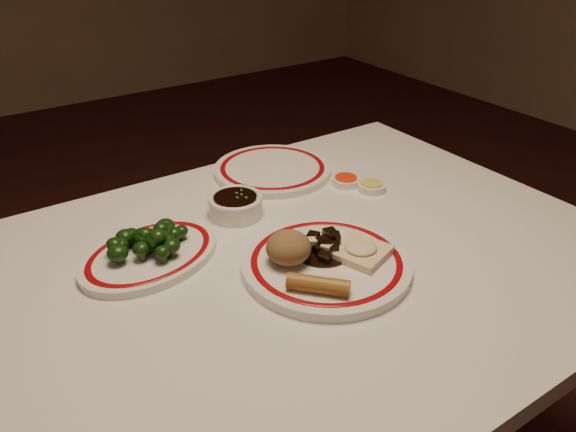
{
  "coord_description": "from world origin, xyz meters",
  "views": [
    {
      "loc": [
        -0.49,
        -0.7,
        1.32
      ],
      "look_at": [
        0.02,
        0.06,
        0.8
      ],
      "focal_mm": 35.0,
      "sensor_mm": 36.0,
      "label": 1
    }
  ],
  "objects_px": {
    "dining_table": "(296,297)",
    "spring_roll": "(318,285)",
    "broccoli_plate": "(150,255)",
    "broccoli_pile": "(150,238)",
    "stirfry_heap": "(324,246)",
    "fried_wonton": "(361,250)",
    "main_plate": "(326,264)",
    "soy_bowl": "(236,206)",
    "rice_mound": "(289,248)"
  },
  "relations": [
    {
      "from": "main_plate",
      "to": "stirfry_heap",
      "type": "bearing_deg",
      "value": 61.87
    },
    {
      "from": "rice_mound",
      "to": "fried_wonton",
      "type": "height_order",
      "value": "rice_mound"
    },
    {
      "from": "rice_mound",
      "to": "main_plate",
      "type": "bearing_deg",
      "value": -30.43
    },
    {
      "from": "stirfry_heap",
      "to": "broccoli_pile",
      "type": "relative_size",
      "value": 0.65
    },
    {
      "from": "broccoli_pile",
      "to": "soy_bowl",
      "type": "height_order",
      "value": "broccoli_pile"
    },
    {
      "from": "fried_wonton",
      "to": "dining_table",
      "type": "bearing_deg",
      "value": 134.84
    },
    {
      "from": "spring_roll",
      "to": "fried_wonton",
      "type": "distance_m",
      "value": 0.13
    },
    {
      "from": "dining_table",
      "to": "stirfry_heap",
      "type": "bearing_deg",
      "value": -45.97
    },
    {
      "from": "dining_table",
      "to": "main_plate",
      "type": "relative_size",
      "value": 3.55
    },
    {
      "from": "main_plate",
      "to": "broccoli_pile",
      "type": "height_order",
      "value": "broccoli_pile"
    },
    {
      "from": "fried_wonton",
      "to": "broccoli_plate",
      "type": "height_order",
      "value": "fried_wonton"
    },
    {
      "from": "main_plate",
      "to": "broccoli_pile",
      "type": "relative_size",
      "value": 2.16
    },
    {
      "from": "main_plate",
      "to": "dining_table",
      "type": "bearing_deg",
      "value": 110.44
    },
    {
      "from": "fried_wonton",
      "to": "soy_bowl",
      "type": "bearing_deg",
      "value": 108.74
    },
    {
      "from": "dining_table",
      "to": "broccoli_plate",
      "type": "height_order",
      "value": "broccoli_plate"
    },
    {
      "from": "main_plate",
      "to": "soy_bowl",
      "type": "relative_size",
      "value": 3.05
    },
    {
      "from": "broccoli_plate",
      "to": "broccoli_pile",
      "type": "relative_size",
      "value": 2.01
    },
    {
      "from": "main_plate",
      "to": "broccoli_plate",
      "type": "bearing_deg",
      "value": 140.6
    },
    {
      "from": "dining_table",
      "to": "soy_bowl",
      "type": "distance_m",
      "value": 0.23
    },
    {
      "from": "stirfry_heap",
      "to": "dining_table",
      "type": "bearing_deg",
      "value": 134.03
    },
    {
      "from": "rice_mound",
      "to": "broccoli_plate",
      "type": "bearing_deg",
      "value": 138.26
    },
    {
      "from": "main_plate",
      "to": "stirfry_heap",
      "type": "xyz_separation_m",
      "value": [
        0.01,
        0.02,
        0.02
      ]
    },
    {
      "from": "fried_wonton",
      "to": "broccoli_plate",
      "type": "bearing_deg",
      "value": 143.71
    },
    {
      "from": "rice_mound",
      "to": "soy_bowl",
      "type": "xyz_separation_m",
      "value": [
        0.02,
        0.22,
        -0.03
      ]
    },
    {
      "from": "rice_mound",
      "to": "fried_wonton",
      "type": "xyz_separation_m",
      "value": [
        0.12,
        -0.06,
        -0.02
      ]
    },
    {
      "from": "dining_table",
      "to": "fried_wonton",
      "type": "bearing_deg",
      "value": -45.16
    },
    {
      "from": "stirfry_heap",
      "to": "broccoli_plate",
      "type": "xyz_separation_m",
      "value": [
        -0.26,
        0.18,
        -0.02
      ]
    },
    {
      "from": "main_plate",
      "to": "broccoli_pile",
      "type": "bearing_deg",
      "value": 139.12
    },
    {
      "from": "fried_wonton",
      "to": "broccoli_plate",
      "type": "distance_m",
      "value": 0.38
    },
    {
      "from": "main_plate",
      "to": "soy_bowl",
      "type": "height_order",
      "value": "soy_bowl"
    },
    {
      "from": "rice_mound",
      "to": "fried_wonton",
      "type": "relative_size",
      "value": 0.7
    },
    {
      "from": "spring_roll",
      "to": "broccoli_plate",
      "type": "bearing_deg",
      "value": 81.24
    },
    {
      "from": "rice_mound",
      "to": "stirfry_heap",
      "type": "height_order",
      "value": "rice_mound"
    },
    {
      "from": "stirfry_heap",
      "to": "broccoli_pile",
      "type": "bearing_deg",
      "value": 143.94
    },
    {
      "from": "soy_bowl",
      "to": "broccoli_pile",
      "type": "bearing_deg",
      "value": -165.73
    },
    {
      "from": "rice_mound",
      "to": "broccoli_pile",
      "type": "bearing_deg",
      "value": 136.38
    },
    {
      "from": "dining_table",
      "to": "broccoli_pile",
      "type": "distance_m",
      "value": 0.29
    },
    {
      "from": "broccoli_plate",
      "to": "soy_bowl",
      "type": "relative_size",
      "value": 2.83
    },
    {
      "from": "broccoli_plate",
      "to": "broccoli_pile",
      "type": "xyz_separation_m",
      "value": [
        0.01,
        0.01,
        0.03
      ]
    },
    {
      "from": "fried_wonton",
      "to": "broccoli_pile",
      "type": "relative_size",
      "value": 0.73
    },
    {
      "from": "dining_table",
      "to": "main_plate",
      "type": "bearing_deg",
      "value": -69.56
    },
    {
      "from": "dining_table",
      "to": "main_plate",
      "type": "xyz_separation_m",
      "value": [
        0.02,
        -0.06,
        0.1
      ]
    },
    {
      "from": "main_plate",
      "to": "spring_roll",
      "type": "height_order",
      "value": "spring_roll"
    },
    {
      "from": "spring_roll",
      "to": "soy_bowl",
      "type": "bearing_deg",
      "value": 41.95
    },
    {
      "from": "main_plate",
      "to": "broccoli_pile",
      "type": "xyz_separation_m",
      "value": [
        -0.24,
        0.21,
        0.03
      ]
    },
    {
      "from": "broccoli_pile",
      "to": "soy_bowl",
      "type": "distance_m",
      "value": 0.21
    },
    {
      "from": "dining_table",
      "to": "spring_roll",
      "type": "height_order",
      "value": "spring_roll"
    },
    {
      "from": "broccoli_pile",
      "to": "rice_mound",
      "type": "bearing_deg",
      "value": -43.62
    },
    {
      "from": "rice_mound",
      "to": "broccoli_pile",
      "type": "distance_m",
      "value": 0.25
    },
    {
      "from": "spring_roll",
      "to": "soy_bowl",
      "type": "relative_size",
      "value": 0.91
    }
  ]
}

